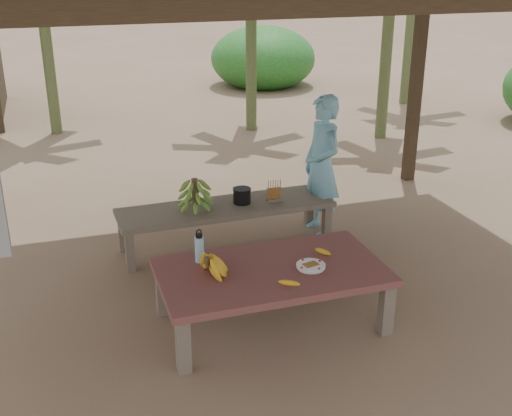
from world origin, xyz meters
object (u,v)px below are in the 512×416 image
object	(u,v)px
ripe_banana_bunch	(207,266)
plate	(311,266)
work_table	(272,276)
woman	(322,166)
water_flask	(199,248)
cooking_pot	(242,196)
bench	(226,211)

from	to	relation	value
ripe_banana_bunch	plate	size ratio (longest dim) A/B	1.27
work_table	woman	distance (m)	1.97
water_flask	cooking_pot	world-z (taller)	water_flask
plate	water_flask	bearing A→B (deg)	154.35
plate	bench	bearing A→B (deg)	98.67
work_table	ripe_banana_bunch	distance (m)	0.54
work_table	water_flask	distance (m)	0.63
bench	woman	size ratio (longest dim) A/B	1.47
work_table	bench	size ratio (longest dim) A/B	0.81
woman	plate	bearing A→B (deg)	-31.34
ripe_banana_bunch	cooking_pot	size ratio (longest dim) A/B	1.67
plate	cooking_pot	size ratio (longest dim) A/B	1.32
woman	work_table	bearing A→B (deg)	-40.45
bench	plate	size ratio (longest dim) A/B	9.39
ripe_banana_bunch	water_flask	world-z (taller)	water_flask
ripe_banana_bunch	woman	world-z (taller)	woman
work_table	bench	xyz separation A→B (m)	(0.05, 1.55, -0.04)
work_table	ripe_banana_bunch	size ratio (longest dim) A/B	6.04
bench	plate	world-z (taller)	plate
bench	cooking_pot	size ratio (longest dim) A/B	12.41
ripe_banana_bunch	plate	xyz separation A→B (m)	(0.82, -0.13, -0.07)
cooking_pot	woman	bearing A→B (deg)	1.94
cooking_pot	bench	bearing A→B (deg)	-174.27
bench	ripe_banana_bunch	distance (m)	1.62
plate	water_flask	distance (m)	0.91
water_flask	cooking_pot	bearing A→B (deg)	59.54
bench	water_flask	world-z (taller)	water_flask
water_flask	cooking_pot	xyz separation A→B (m)	(0.74, 1.26, -0.09)
bench	water_flask	size ratio (longest dim) A/B	7.74
cooking_pot	work_table	bearing A→B (deg)	-98.22
bench	ripe_banana_bunch	xyz separation A→B (m)	(-0.57, -1.51, 0.20)
water_flask	woman	distance (m)	2.09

